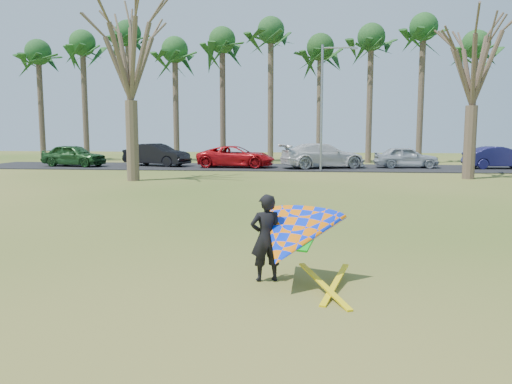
# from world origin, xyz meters

# --- Properties ---
(ground) EXTENTS (100.00, 100.00, 0.00)m
(ground) POSITION_xyz_m (0.00, 0.00, 0.00)
(ground) COLOR #265011
(ground) RESTS_ON ground
(parking_strip) EXTENTS (46.00, 7.00, 0.06)m
(parking_strip) POSITION_xyz_m (0.00, 25.00, 0.03)
(parking_strip) COLOR black
(parking_strip) RESTS_ON ground
(palm_0) EXTENTS (4.84, 4.84, 10.84)m
(palm_0) POSITION_xyz_m (-22.00, 31.00, 9.17)
(palm_0) COLOR #46382A
(palm_0) RESTS_ON ground
(palm_1) EXTENTS (4.84, 4.84, 11.54)m
(palm_1) POSITION_xyz_m (-18.00, 31.00, 9.85)
(palm_1) COLOR #48372B
(palm_1) RESTS_ON ground
(palm_2) EXTENTS (4.84, 4.84, 12.24)m
(palm_2) POSITION_xyz_m (-14.00, 31.00, 10.52)
(palm_2) COLOR brown
(palm_2) RESTS_ON ground
(palm_3) EXTENTS (4.84, 4.84, 10.84)m
(palm_3) POSITION_xyz_m (-10.00, 31.00, 9.17)
(palm_3) COLOR #47382B
(palm_3) RESTS_ON ground
(palm_4) EXTENTS (4.84, 4.84, 11.54)m
(palm_4) POSITION_xyz_m (-6.00, 31.00, 9.85)
(palm_4) COLOR #49392C
(palm_4) RESTS_ON ground
(palm_5) EXTENTS (4.84, 4.84, 12.24)m
(palm_5) POSITION_xyz_m (-2.00, 31.00, 10.52)
(palm_5) COLOR #4C3E2D
(palm_5) RESTS_ON ground
(palm_6) EXTENTS (4.84, 4.84, 10.84)m
(palm_6) POSITION_xyz_m (2.00, 31.00, 9.17)
(palm_6) COLOR #4A3D2C
(palm_6) RESTS_ON ground
(palm_7) EXTENTS (4.84, 4.84, 11.54)m
(palm_7) POSITION_xyz_m (6.00, 31.00, 9.85)
(palm_7) COLOR #4B3E2D
(palm_7) RESTS_ON ground
(palm_8) EXTENTS (4.84, 4.84, 12.24)m
(palm_8) POSITION_xyz_m (10.00, 31.00, 10.52)
(palm_8) COLOR #4A3E2C
(palm_8) RESTS_ON ground
(palm_9) EXTENTS (4.84, 4.84, 10.84)m
(palm_9) POSITION_xyz_m (14.00, 31.00, 9.17)
(palm_9) COLOR brown
(palm_9) RESTS_ON ground
(bare_tree_left) EXTENTS (6.60, 6.60, 9.70)m
(bare_tree_left) POSITION_xyz_m (-8.00, 15.00, 6.92)
(bare_tree_left) COLOR brown
(bare_tree_left) RESTS_ON ground
(bare_tree_right) EXTENTS (6.27, 6.27, 9.21)m
(bare_tree_right) POSITION_xyz_m (10.00, 18.00, 6.57)
(bare_tree_right) COLOR brown
(bare_tree_right) RESTS_ON ground
(streetlight) EXTENTS (2.28, 0.18, 8.00)m
(streetlight) POSITION_xyz_m (2.16, 22.00, 4.46)
(streetlight) COLOR gray
(streetlight) RESTS_ON ground
(car_0) EXTENTS (4.89, 2.63, 1.58)m
(car_0) POSITION_xyz_m (-15.75, 24.03, 0.85)
(car_0) COLOR #1C461D
(car_0) RESTS_ON parking_strip
(car_1) EXTENTS (5.22, 3.08, 1.62)m
(car_1) POSITION_xyz_m (-9.89, 25.07, 0.87)
(car_1) COLOR black
(car_1) RESTS_ON parking_strip
(car_2) EXTENTS (5.52, 2.74, 1.51)m
(car_2) POSITION_xyz_m (-3.88, 24.30, 0.81)
(car_2) COLOR red
(car_2) RESTS_ON parking_strip
(car_3) EXTENTS (6.35, 4.28, 1.71)m
(car_3) POSITION_xyz_m (2.19, 24.33, 0.91)
(car_3) COLOR silver
(car_3) RESTS_ON parking_strip
(car_4) EXTENTS (4.45, 2.00, 1.48)m
(car_4) POSITION_xyz_m (7.97, 25.22, 0.80)
(car_4) COLOR #A8B0B7
(car_4) RESTS_ON parking_strip
(car_5) EXTENTS (4.69, 2.04, 1.50)m
(car_5) POSITION_xyz_m (14.10, 25.08, 0.81)
(car_5) COLOR #1A194C
(car_5) RESTS_ON parking_strip
(kite_flyer) EXTENTS (2.13, 2.39, 2.02)m
(kite_flyer) POSITION_xyz_m (1.03, -2.13, 0.84)
(kite_flyer) COLOR black
(kite_flyer) RESTS_ON ground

